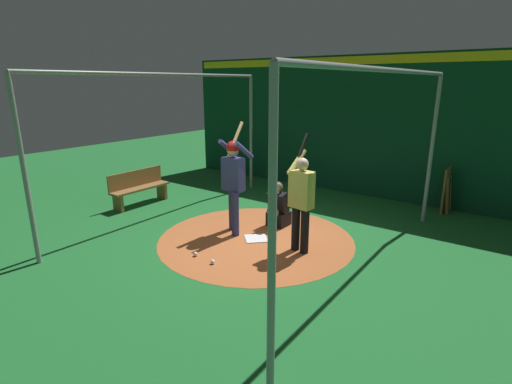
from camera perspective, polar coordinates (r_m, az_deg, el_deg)
The scene contains 13 objects.
ground_plane at distance 7.56m, azimuth 0.00°, elevation -6.94°, with size 26.49×26.49×0.00m, color #1E6B2D.
dirt_circle at distance 7.56m, azimuth 0.00°, elevation -6.92°, with size 3.77×3.77×0.01m, color #B76033.
home_plate at distance 7.56m, azimuth 0.00°, elevation -6.85°, with size 0.42×0.42×0.01m, color white.
batter at distance 7.57m, azimuth -3.35°, elevation 2.18°, with size 0.68×0.49×2.19m.
catcher at distance 8.11m, azimuth 3.24°, elevation -2.49°, with size 0.58×0.40×0.96m.
visitor at distance 6.75m, azimuth 6.69°, elevation -0.94°, with size 0.58×0.51×2.07m.
back_wall at distance 10.76m, azimuth 13.70°, elevation 9.53°, with size 0.22×10.49×3.62m.
cage_frame at distance 7.01m, azimuth 0.00°, elevation 9.90°, with size 6.05×4.80×3.13m.
bat_rack at distance 10.05m, azimuth 26.38°, elevation 0.13°, with size 0.70×0.16×1.05m.
bench at distance 9.95m, azimuth -16.88°, elevation 0.68°, with size 1.55×0.36×0.85m.
baseball_0 at distance 6.60m, azimuth -6.41°, elevation -10.19°, with size 0.07×0.07×0.07m, color white.
baseball_1 at distance 6.92m, azimuth -8.93°, elevation -9.03°, with size 0.07×0.07×0.07m, color white.
baseball_2 at distance 7.98m, azimuth 2.75°, elevation -5.36°, with size 0.07×0.07×0.07m, color white.
Camera 1 is at (5.62, 4.11, 2.94)m, focal length 27.09 mm.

